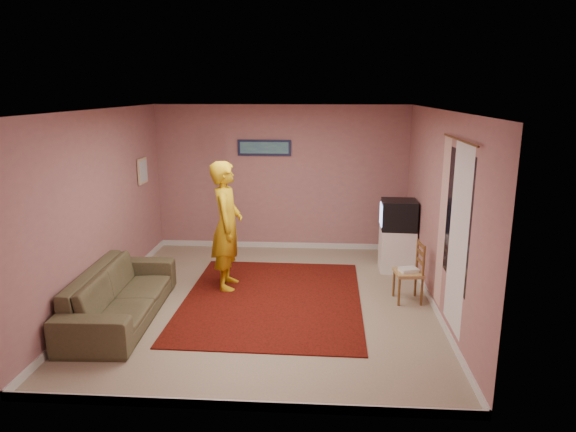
# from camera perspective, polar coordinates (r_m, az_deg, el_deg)

# --- Properties ---
(ground) EXTENTS (5.00, 5.00, 0.00)m
(ground) POSITION_cam_1_polar(r_m,az_deg,el_deg) (7.20, -2.30, -9.44)
(ground) COLOR tan
(ground) RESTS_ON ground
(wall_back) EXTENTS (4.50, 0.02, 2.60)m
(wall_back) POSITION_cam_1_polar(r_m,az_deg,el_deg) (9.23, -0.74, 4.22)
(wall_back) COLOR #A6706D
(wall_back) RESTS_ON ground
(wall_front) EXTENTS (4.50, 0.02, 2.60)m
(wall_front) POSITION_cam_1_polar(r_m,az_deg,el_deg) (4.42, -5.90, -6.71)
(wall_front) COLOR #A6706D
(wall_front) RESTS_ON ground
(wall_left) EXTENTS (0.02, 5.00, 2.60)m
(wall_left) POSITION_cam_1_polar(r_m,az_deg,el_deg) (7.38, -20.05, 0.91)
(wall_left) COLOR #A6706D
(wall_left) RESTS_ON ground
(wall_right) EXTENTS (0.02, 5.00, 2.60)m
(wall_right) POSITION_cam_1_polar(r_m,az_deg,el_deg) (6.92, 16.45, 0.38)
(wall_right) COLOR #A6706D
(wall_right) RESTS_ON ground
(ceiling) EXTENTS (4.50, 5.00, 0.02)m
(ceiling) POSITION_cam_1_polar(r_m,az_deg,el_deg) (6.62, -2.52, 11.71)
(ceiling) COLOR white
(ceiling) RESTS_ON wall_back
(baseboard_back) EXTENTS (4.50, 0.02, 0.10)m
(baseboard_back) POSITION_cam_1_polar(r_m,az_deg,el_deg) (9.51, -0.72, -3.24)
(baseboard_back) COLOR silver
(baseboard_back) RESTS_ON ground
(baseboard_front) EXTENTS (4.50, 0.02, 0.10)m
(baseboard_front) POSITION_cam_1_polar(r_m,az_deg,el_deg) (5.00, -5.50, -20.20)
(baseboard_front) COLOR silver
(baseboard_front) RESTS_ON ground
(baseboard_left) EXTENTS (0.02, 5.00, 0.10)m
(baseboard_left) POSITION_cam_1_polar(r_m,az_deg,el_deg) (7.73, -19.22, -8.15)
(baseboard_left) COLOR silver
(baseboard_left) RESTS_ON ground
(baseboard_right) EXTENTS (0.02, 5.00, 0.10)m
(baseboard_right) POSITION_cam_1_polar(r_m,az_deg,el_deg) (7.30, 15.70, -9.20)
(baseboard_right) COLOR silver
(baseboard_right) RESTS_ON ground
(window) EXTENTS (0.01, 1.10, 1.50)m
(window) POSITION_cam_1_polar(r_m,az_deg,el_deg) (6.04, 18.29, -0.23)
(window) COLOR black
(window) RESTS_ON wall_right
(curtain_sheer) EXTENTS (0.01, 0.75, 2.10)m
(curtain_sheer) POSITION_cam_1_polar(r_m,az_deg,el_deg) (5.94, 18.36, -2.45)
(curtain_sheer) COLOR white
(curtain_sheer) RESTS_ON wall_right
(curtain_floral) EXTENTS (0.01, 0.35, 2.10)m
(curtain_floral) POSITION_cam_1_polar(r_m,az_deg,el_deg) (6.60, 16.77, -0.75)
(curtain_floral) COLOR beige
(curtain_floral) RESTS_ON wall_right
(curtain_rod) EXTENTS (0.02, 1.40, 0.02)m
(curtain_rod) POSITION_cam_1_polar(r_m,az_deg,el_deg) (5.89, 18.52, 8.02)
(curtain_rod) COLOR brown
(curtain_rod) RESTS_ON wall_right
(picture_back) EXTENTS (0.95, 0.04, 0.28)m
(picture_back) POSITION_cam_1_polar(r_m,az_deg,el_deg) (9.15, -2.65, 7.59)
(picture_back) COLOR #141839
(picture_back) RESTS_ON wall_back
(picture_left) EXTENTS (0.04, 0.38, 0.42)m
(picture_left) POSITION_cam_1_polar(r_m,az_deg,el_deg) (8.78, -15.85, 4.84)
(picture_left) COLOR beige
(picture_left) RESTS_ON wall_left
(area_rug) EXTENTS (2.48, 3.08, 0.02)m
(area_rug) POSITION_cam_1_polar(r_m,az_deg,el_deg) (7.25, -1.74, -9.21)
(area_rug) COLOR black
(area_rug) RESTS_ON ground
(tv_cabinet) EXTENTS (0.54, 0.49, 0.68)m
(tv_cabinet) POSITION_cam_1_polar(r_m,az_deg,el_deg) (8.46, 12.00, -3.67)
(tv_cabinet) COLOR white
(tv_cabinet) RESTS_ON ground
(crt_tv) EXTENTS (0.57, 0.51, 0.47)m
(crt_tv) POSITION_cam_1_polar(r_m,az_deg,el_deg) (8.31, 12.16, 0.13)
(crt_tv) COLOR black
(crt_tv) RESTS_ON tv_cabinet
(chair_a) EXTENTS (0.50, 0.48, 0.52)m
(chair_a) POSITION_cam_1_polar(r_m,az_deg,el_deg) (8.69, 11.71, -1.52)
(chair_a) COLOR tan
(chair_a) RESTS_ON ground
(dvd_player) EXTENTS (0.41, 0.35, 0.06)m
(dvd_player) POSITION_cam_1_polar(r_m,az_deg,el_deg) (8.70, 11.69, -1.94)
(dvd_player) COLOR silver
(dvd_player) RESTS_ON chair_a
(blue_throw) EXTENTS (0.41, 0.05, 0.43)m
(blue_throw) POSITION_cam_1_polar(r_m,az_deg,el_deg) (8.82, 11.61, -0.02)
(blue_throw) COLOR #82A2D5
(blue_throw) RESTS_ON chair_a
(chair_b) EXTENTS (0.39, 0.41, 0.46)m
(chair_b) POSITION_cam_1_polar(r_m,az_deg,el_deg) (7.22, 13.27, -5.39)
(chair_b) COLOR tan
(chair_b) RESTS_ON ground
(game_console) EXTENTS (0.28, 0.24, 0.05)m
(game_console) POSITION_cam_1_polar(r_m,az_deg,el_deg) (7.24, 13.25, -5.83)
(game_console) COLOR white
(game_console) RESTS_ON chair_b
(sofa) EXTENTS (0.96, 2.26, 0.65)m
(sofa) POSITION_cam_1_polar(r_m,az_deg,el_deg) (6.91, -18.09, -8.25)
(sofa) COLOR brown
(sofa) RESTS_ON ground
(person) EXTENTS (0.48, 0.71, 1.88)m
(person) POSITION_cam_1_polar(r_m,az_deg,el_deg) (7.45, -6.81, -1.08)
(person) COLOR gold
(person) RESTS_ON ground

